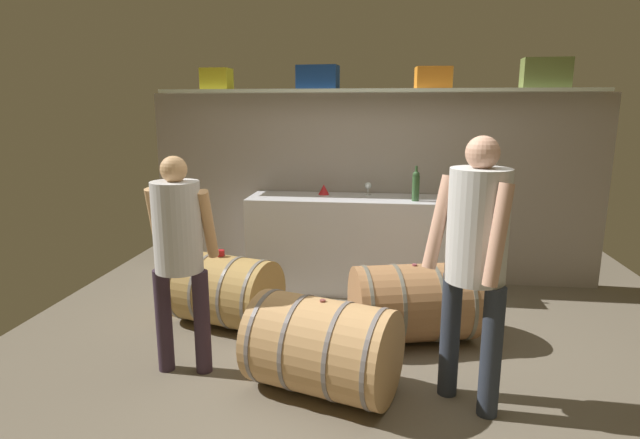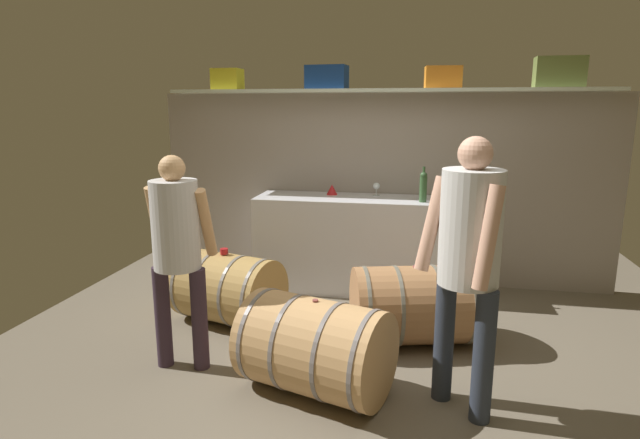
{
  "view_description": "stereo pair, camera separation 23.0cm",
  "coord_description": "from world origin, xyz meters",
  "px_view_note": "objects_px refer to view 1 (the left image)",
  "views": [
    {
      "loc": [
        0.14,
        -3.22,
        1.8
      ],
      "look_at": [
        -0.35,
        0.53,
        0.97
      ],
      "focal_mm": 28.96,
      "sensor_mm": 36.0,
      "label": 1
    },
    {
      "loc": [
        0.37,
        -3.18,
        1.8
      ],
      "look_at": [
        -0.35,
        0.53,
        0.97
      ],
      "focal_mm": 28.96,
      "sensor_mm": 36.0,
      "label": 2
    }
  ],
  "objects_px": {
    "wine_bottle_green": "(416,185)",
    "toolcase_yellow": "(217,79)",
    "toolcase_navy": "(318,77)",
    "toolcase_olive": "(546,73)",
    "toolcase_orange": "(433,78)",
    "red_funnel": "(324,189)",
    "wine_barrel_near": "(224,290)",
    "wine_glass": "(368,186)",
    "tasting_cup": "(221,253)",
    "winemaker_pouring": "(476,246)",
    "wine_barrel_far": "(323,347)",
    "wine_barrel_flank": "(413,303)",
    "work_cabinet": "(345,243)",
    "visitor_tasting": "(178,243)"
  },
  "relations": [
    {
      "from": "wine_bottle_green",
      "to": "toolcase_yellow",
      "type": "bearing_deg",
      "value": 170.88
    },
    {
      "from": "toolcase_navy",
      "to": "toolcase_olive",
      "type": "distance_m",
      "value": 2.13
    },
    {
      "from": "toolcase_orange",
      "to": "wine_bottle_green",
      "type": "distance_m",
      "value": 1.05
    },
    {
      "from": "wine_bottle_green",
      "to": "red_funnel",
      "type": "bearing_deg",
      "value": 164.94
    },
    {
      "from": "toolcase_navy",
      "to": "wine_bottle_green",
      "type": "height_order",
      "value": "toolcase_navy"
    },
    {
      "from": "wine_barrel_near",
      "to": "toolcase_olive",
      "type": "bearing_deg",
      "value": 40.91
    },
    {
      "from": "wine_glass",
      "to": "toolcase_olive",
      "type": "bearing_deg",
      "value": 1.66
    },
    {
      "from": "red_funnel",
      "to": "toolcase_yellow",
      "type": "bearing_deg",
      "value": 175.9
    },
    {
      "from": "wine_bottle_green",
      "to": "tasting_cup",
      "type": "bearing_deg",
      "value": -150.6
    },
    {
      "from": "wine_bottle_green",
      "to": "winemaker_pouring",
      "type": "relative_size",
      "value": 0.2
    },
    {
      "from": "wine_barrel_far",
      "to": "winemaker_pouring",
      "type": "distance_m",
      "value": 1.14
    },
    {
      "from": "wine_bottle_green",
      "to": "wine_barrel_near",
      "type": "relative_size",
      "value": 0.34
    },
    {
      "from": "toolcase_yellow",
      "to": "wine_barrel_far",
      "type": "xyz_separation_m",
      "value": [
        1.35,
        -2.17,
        -1.76
      ]
    },
    {
      "from": "toolcase_yellow",
      "to": "toolcase_navy",
      "type": "bearing_deg",
      "value": 1.91
    },
    {
      "from": "wine_barrel_far",
      "to": "wine_barrel_flank",
      "type": "xyz_separation_m",
      "value": [
        0.6,
        0.84,
        -0.0
      ]
    },
    {
      "from": "toolcase_olive",
      "to": "work_cabinet",
      "type": "xyz_separation_m",
      "value": [
        -1.82,
        -0.2,
        -1.64
      ]
    },
    {
      "from": "toolcase_olive",
      "to": "wine_glass",
      "type": "distance_m",
      "value": 1.94
    },
    {
      "from": "toolcase_navy",
      "to": "wine_barrel_near",
      "type": "xyz_separation_m",
      "value": [
        -0.63,
        -1.23,
        -1.78
      ]
    },
    {
      "from": "toolcase_orange",
      "to": "winemaker_pouring",
      "type": "xyz_separation_m",
      "value": [
        0.11,
        -2.2,
        -1.06
      ]
    },
    {
      "from": "toolcase_orange",
      "to": "visitor_tasting",
      "type": "bearing_deg",
      "value": -135.37
    },
    {
      "from": "wine_barrel_far",
      "to": "wine_barrel_flank",
      "type": "distance_m",
      "value": 1.04
    },
    {
      "from": "toolcase_yellow",
      "to": "toolcase_olive",
      "type": "distance_m",
      "value": 3.15
    },
    {
      "from": "toolcase_navy",
      "to": "winemaker_pouring",
      "type": "distance_m",
      "value": 2.73
    },
    {
      "from": "visitor_tasting",
      "to": "work_cabinet",
      "type": "bearing_deg",
      "value": 59.83
    },
    {
      "from": "tasting_cup",
      "to": "winemaker_pouring",
      "type": "height_order",
      "value": "winemaker_pouring"
    },
    {
      "from": "wine_barrel_far",
      "to": "tasting_cup",
      "type": "relative_size",
      "value": 16.06
    },
    {
      "from": "work_cabinet",
      "to": "tasting_cup",
      "type": "distance_m",
      "value": 1.4
    },
    {
      "from": "toolcase_navy",
      "to": "wine_glass",
      "type": "xyz_separation_m",
      "value": [
        0.51,
        -0.05,
        -1.06
      ]
    },
    {
      "from": "toolcase_yellow",
      "to": "toolcase_orange",
      "type": "bearing_deg",
      "value": 1.91
    },
    {
      "from": "toolcase_olive",
      "to": "wine_bottle_green",
      "type": "bearing_deg",
      "value": -162.85
    },
    {
      "from": "wine_bottle_green",
      "to": "red_funnel",
      "type": "relative_size",
      "value": 3.0
    },
    {
      "from": "toolcase_orange",
      "to": "red_funnel",
      "type": "relative_size",
      "value": 3.0
    },
    {
      "from": "visitor_tasting",
      "to": "toolcase_orange",
      "type": "bearing_deg",
      "value": 46.62
    },
    {
      "from": "toolcase_navy",
      "to": "toolcase_orange",
      "type": "xyz_separation_m",
      "value": [
        1.11,
        0.0,
        -0.01
      ]
    },
    {
      "from": "red_funnel",
      "to": "visitor_tasting",
      "type": "bearing_deg",
      "value": -110.72
    },
    {
      "from": "toolcase_navy",
      "to": "wine_barrel_flank",
      "type": "relative_size",
      "value": 0.38
    },
    {
      "from": "wine_bottle_green",
      "to": "wine_barrel_flank",
      "type": "height_order",
      "value": "wine_bottle_green"
    },
    {
      "from": "toolcase_navy",
      "to": "toolcase_orange",
      "type": "height_order",
      "value": "toolcase_navy"
    },
    {
      "from": "toolcase_orange",
      "to": "wine_barrel_near",
      "type": "relative_size",
      "value": 0.34
    },
    {
      "from": "toolcase_yellow",
      "to": "wine_barrel_flank",
      "type": "relative_size",
      "value": 0.27
    },
    {
      "from": "wine_barrel_flank",
      "to": "tasting_cup",
      "type": "bearing_deg",
      "value": 161.55
    },
    {
      "from": "toolcase_navy",
      "to": "work_cabinet",
      "type": "height_order",
      "value": "toolcase_navy"
    },
    {
      "from": "toolcase_navy",
      "to": "toolcase_olive",
      "type": "height_order",
      "value": "toolcase_olive"
    },
    {
      "from": "toolcase_olive",
      "to": "visitor_tasting",
      "type": "distance_m",
      "value": 3.64
    },
    {
      "from": "toolcase_navy",
      "to": "wine_barrel_flank",
      "type": "distance_m",
      "value": 2.4
    },
    {
      "from": "red_funnel",
      "to": "tasting_cup",
      "type": "xyz_separation_m",
      "value": [
        -0.71,
        -1.15,
        -0.36
      ]
    },
    {
      "from": "work_cabinet",
      "to": "wine_barrel_flank",
      "type": "height_order",
      "value": "work_cabinet"
    },
    {
      "from": "toolcase_yellow",
      "to": "wine_glass",
      "type": "distance_m",
      "value": 1.86
    },
    {
      "from": "toolcase_olive",
      "to": "red_funnel",
      "type": "bearing_deg",
      "value": -176.07
    },
    {
      "from": "wine_bottle_green",
      "to": "wine_glass",
      "type": "bearing_deg",
      "value": 149.01
    }
  ]
}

